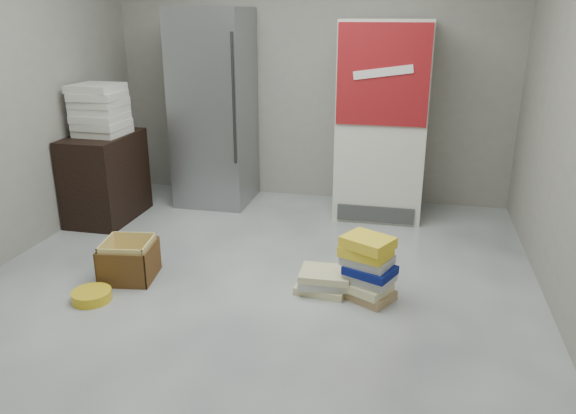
# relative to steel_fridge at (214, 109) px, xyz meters

# --- Properties ---
(ground) EXTENTS (5.00, 5.00, 0.00)m
(ground) POSITION_rel_steel_fridge_xyz_m (0.90, -2.13, -0.95)
(ground) COLOR silver
(ground) RESTS_ON ground
(room_shell) EXTENTS (4.04, 5.04, 2.82)m
(room_shell) POSITION_rel_steel_fridge_xyz_m (0.90, -2.13, 0.85)
(room_shell) COLOR gray
(room_shell) RESTS_ON ground
(steel_fridge) EXTENTS (0.70, 0.72, 1.90)m
(steel_fridge) POSITION_rel_steel_fridge_xyz_m (0.00, 0.00, 0.00)
(steel_fridge) COLOR #919398
(steel_fridge) RESTS_ON ground
(coke_cooler) EXTENTS (0.80, 0.73, 1.80)m
(coke_cooler) POSITION_rel_steel_fridge_xyz_m (1.65, -0.01, -0.05)
(coke_cooler) COLOR silver
(coke_cooler) RESTS_ON ground
(wood_shelf) EXTENTS (0.50, 0.80, 0.80)m
(wood_shelf) POSITION_rel_steel_fridge_xyz_m (-0.83, -0.73, -0.55)
(wood_shelf) COLOR black
(wood_shelf) RESTS_ON ground
(supply_box_stack) EXTENTS (0.44, 0.43, 0.45)m
(supply_box_stack) POSITION_rel_steel_fridge_xyz_m (-0.82, -0.72, 0.08)
(supply_box_stack) COLOR silver
(supply_box_stack) RESTS_ON wood_shelf
(phonebook_stack_main) EXTENTS (0.42, 0.38, 0.46)m
(phonebook_stack_main) POSITION_rel_steel_fridge_xyz_m (1.70, -1.79, -0.72)
(phonebook_stack_main) COLOR tan
(phonebook_stack_main) RESTS_ON ground
(phonebook_stack_side) EXTENTS (0.39, 0.32, 0.16)m
(phonebook_stack_side) POSITION_rel_steel_fridge_xyz_m (1.40, -1.74, -0.87)
(phonebook_stack_side) COLOR beige
(phonebook_stack_side) RESTS_ON ground
(cardboard_box) EXTENTS (0.42, 0.42, 0.30)m
(cardboard_box) POSITION_rel_steel_fridge_xyz_m (-0.03, -1.86, -0.83)
(cardboard_box) COLOR yellow
(cardboard_box) RESTS_ON ground
(bucket_lid) EXTENTS (0.34, 0.34, 0.07)m
(bucket_lid) POSITION_rel_steel_fridge_xyz_m (-0.12, -2.23, -0.91)
(bucket_lid) COLOR yellow
(bucket_lid) RESTS_ON ground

